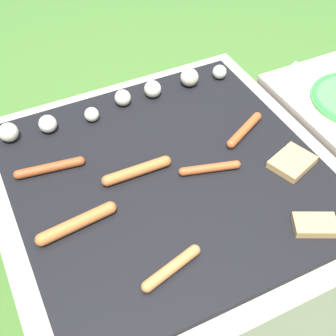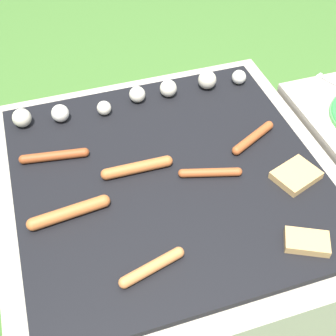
% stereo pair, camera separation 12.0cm
% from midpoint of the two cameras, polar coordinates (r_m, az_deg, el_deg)
% --- Properties ---
extents(ground_plane, '(14.00, 14.00, 0.00)m').
position_cam_midpoint_polar(ground_plane, '(1.52, 2.30, -10.86)').
color(ground_plane, '#3D6628').
extents(grill, '(0.89, 0.89, 0.39)m').
position_cam_midpoint_polar(grill, '(1.36, 2.53, -6.45)').
color(grill, '#A89E8C').
rests_on(grill, ground_plane).
extents(sausage_back_right, '(0.16, 0.06, 0.03)m').
position_cam_midpoint_polar(sausage_back_right, '(1.02, 1.46, -12.19)').
color(sausage_back_right, '#C6753D').
rests_on(sausage_back_right, grill).
extents(sausage_front_left, '(0.20, 0.05, 0.03)m').
position_cam_midpoint_polar(sausage_front_left, '(1.12, -8.99, -5.54)').
color(sausage_front_left, '#B7602D').
rests_on(sausage_front_left, grill).
extents(sausage_front_center, '(0.18, 0.05, 0.02)m').
position_cam_midpoint_polar(sausage_front_center, '(1.26, -11.10, 1.32)').
color(sausage_front_center, '#93421E').
rests_on(sausage_front_center, grill).
extents(sausage_back_center, '(0.19, 0.03, 0.03)m').
position_cam_midpoint_polar(sausage_back_center, '(1.20, -0.95, -0.09)').
color(sausage_back_center, '#B7602D').
rests_on(sausage_back_center, grill).
extents(sausage_back_left, '(0.15, 0.09, 0.02)m').
position_cam_midpoint_polar(sausage_back_left, '(1.32, 12.91, 3.50)').
color(sausage_back_left, '#A34C23').
rests_on(sausage_back_left, grill).
extents(sausage_mid_right, '(0.16, 0.06, 0.02)m').
position_cam_midpoint_polar(sausage_mid_right, '(1.21, 8.00, -0.70)').
color(sausage_mid_right, '#A34C23').
rests_on(sausage_mid_right, grill).
extents(bread_slice_center, '(0.13, 0.12, 0.02)m').
position_cam_midpoint_polar(bread_slice_center, '(1.25, 18.01, -0.99)').
color(bread_slice_center, tan).
rests_on(bread_slice_center, grill).
extents(bread_slice_right, '(0.12, 0.10, 0.02)m').
position_cam_midpoint_polar(bread_slice_right, '(1.13, 19.57, -8.65)').
color(bread_slice_right, tan).
rests_on(bread_slice_right, grill).
extents(mushroom_row, '(0.72, 0.08, 0.06)m').
position_cam_midpoint_polar(mushroom_row, '(1.41, -1.59, 8.65)').
color(mushroom_row, beige).
rests_on(mushroom_row, grill).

